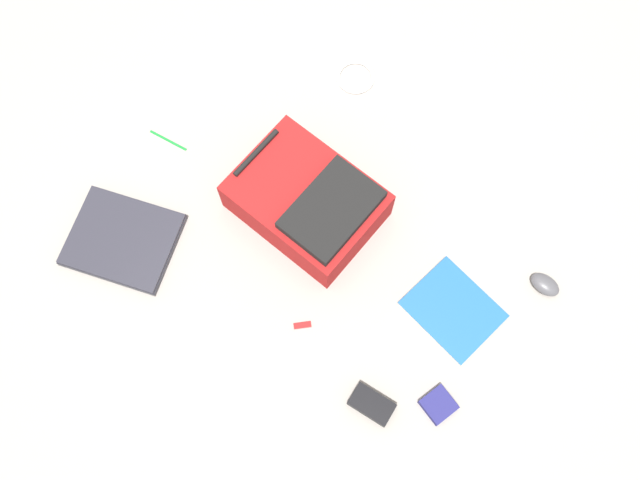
{
  "coord_description": "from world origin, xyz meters",
  "views": [
    {
      "loc": [
        -0.49,
        -0.47,
        1.97
      ],
      "look_at": [
        -0.01,
        -0.01,
        0.02
      ],
      "focal_mm": 38.26,
      "sensor_mm": 36.0,
      "label": 1
    }
  ],
  "objects_px": {
    "computer_mouse": "(545,284)",
    "usb_stick": "(302,325)",
    "pen_black": "(168,140)",
    "earbud_pouch": "(438,405)",
    "power_brick": "(372,404)",
    "cable_coil": "(356,77)",
    "backpack": "(308,202)",
    "book_comic": "(453,310)",
    "laptop": "(123,239)"
  },
  "relations": [
    {
      "from": "computer_mouse",
      "to": "usb_stick",
      "type": "relative_size",
      "value": 1.77
    },
    {
      "from": "pen_black",
      "to": "usb_stick",
      "type": "distance_m",
      "value": 0.74
    },
    {
      "from": "earbud_pouch",
      "to": "computer_mouse",
      "type": "bearing_deg",
      "value": 0.36
    },
    {
      "from": "power_brick",
      "to": "pen_black",
      "type": "distance_m",
      "value": 1.04
    },
    {
      "from": "cable_coil",
      "to": "earbud_pouch",
      "type": "relative_size",
      "value": 1.56
    },
    {
      "from": "backpack",
      "to": "earbud_pouch",
      "type": "height_order",
      "value": "backpack"
    },
    {
      "from": "cable_coil",
      "to": "earbud_pouch",
      "type": "height_order",
      "value": "earbud_pouch"
    },
    {
      "from": "book_comic",
      "to": "cable_coil",
      "type": "distance_m",
      "value": 0.84
    },
    {
      "from": "usb_stick",
      "to": "cable_coil",
      "type": "bearing_deg",
      "value": 32.75
    },
    {
      "from": "backpack",
      "to": "power_brick",
      "type": "bearing_deg",
      "value": -118.74
    },
    {
      "from": "pen_black",
      "to": "earbud_pouch",
      "type": "xyz_separation_m",
      "value": [
        -0.02,
        -1.17,
        0.01
      ]
    },
    {
      "from": "power_brick",
      "to": "earbud_pouch",
      "type": "height_order",
      "value": "power_brick"
    },
    {
      "from": "book_comic",
      "to": "usb_stick",
      "type": "bearing_deg",
      "value": 139.88
    },
    {
      "from": "backpack",
      "to": "pen_black",
      "type": "relative_size",
      "value": 3.23
    },
    {
      "from": "laptop",
      "to": "usb_stick",
      "type": "relative_size",
      "value": 7.76
    },
    {
      "from": "laptop",
      "to": "pen_black",
      "type": "relative_size",
      "value": 2.91
    },
    {
      "from": "computer_mouse",
      "to": "usb_stick",
      "type": "distance_m",
      "value": 0.73
    },
    {
      "from": "backpack",
      "to": "book_comic",
      "type": "relative_size",
      "value": 1.7
    },
    {
      "from": "book_comic",
      "to": "cable_coil",
      "type": "relative_size",
      "value": 2.04
    },
    {
      "from": "laptop",
      "to": "power_brick",
      "type": "bearing_deg",
      "value": -79.06
    },
    {
      "from": "power_brick",
      "to": "earbud_pouch",
      "type": "distance_m",
      "value": 0.19
    },
    {
      "from": "backpack",
      "to": "cable_coil",
      "type": "relative_size",
      "value": 3.47
    },
    {
      "from": "laptop",
      "to": "book_comic",
      "type": "relative_size",
      "value": 1.53
    },
    {
      "from": "computer_mouse",
      "to": "pen_black",
      "type": "bearing_deg",
      "value": 105.2
    },
    {
      "from": "computer_mouse",
      "to": "usb_stick",
      "type": "xyz_separation_m",
      "value": [
        -0.59,
        0.43,
        -0.01
      ]
    },
    {
      "from": "usb_stick",
      "to": "pen_black",
      "type": "bearing_deg",
      "value": 80.16
    },
    {
      "from": "book_comic",
      "to": "laptop",
      "type": "bearing_deg",
      "value": 121.89
    },
    {
      "from": "cable_coil",
      "to": "usb_stick",
      "type": "height_order",
      "value": "cable_coil"
    },
    {
      "from": "cable_coil",
      "to": "pen_black",
      "type": "height_order",
      "value": "cable_coil"
    },
    {
      "from": "laptop",
      "to": "earbud_pouch",
      "type": "height_order",
      "value": "laptop"
    },
    {
      "from": "power_brick",
      "to": "usb_stick",
      "type": "height_order",
      "value": "power_brick"
    },
    {
      "from": "book_comic",
      "to": "computer_mouse",
      "type": "relative_size",
      "value": 2.86
    },
    {
      "from": "computer_mouse",
      "to": "cable_coil",
      "type": "distance_m",
      "value": 0.9
    },
    {
      "from": "power_brick",
      "to": "pen_black",
      "type": "xyz_separation_m",
      "value": [
        0.15,
        1.03,
        -0.01
      ]
    },
    {
      "from": "power_brick",
      "to": "earbud_pouch",
      "type": "bearing_deg",
      "value": -45.99
    },
    {
      "from": "laptop",
      "to": "book_comic",
      "type": "bearing_deg",
      "value": -58.11
    },
    {
      "from": "power_brick",
      "to": "earbud_pouch",
      "type": "relative_size",
      "value": 1.48
    },
    {
      "from": "backpack",
      "to": "earbud_pouch",
      "type": "xyz_separation_m",
      "value": [
        -0.17,
        -0.67,
        -0.06
      ]
    },
    {
      "from": "backpack",
      "to": "power_brick",
      "type": "relative_size",
      "value": 3.64
    },
    {
      "from": "laptop",
      "to": "earbud_pouch",
      "type": "distance_m",
      "value": 1.05
    },
    {
      "from": "backpack",
      "to": "power_brick",
      "type": "xyz_separation_m",
      "value": [
        -0.3,
        -0.54,
        -0.06
      ]
    },
    {
      "from": "computer_mouse",
      "to": "earbud_pouch",
      "type": "relative_size",
      "value": 1.11
    },
    {
      "from": "computer_mouse",
      "to": "usb_stick",
      "type": "height_order",
      "value": "computer_mouse"
    },
    {
      "from": "book_comic",
      "to": "earbud_pouch",
      "type": "xyz_separation_m",
      "value": [
        -0.24,
        -0.15,
        0.0
      ]
    },
    {
      "from": "backpack",
      "to": "computer_mouse",
      "type": "height_order",
      "value": "backpack"
    },
    {
      "from": "book_comic",
      "to": "usb_stick",
      "type": "relative_size",
      "value": 5.06
    },
    {
      "from": "pen_black",
      "to": "usb_stick",
      "type": "bearing_deg",
      "value": -99.84
    },
    {
      "from": "computer_mouse",
      "to": "cable_coil",
      "type": "height_order",
      "value": "computer_mouse"
    },
    {
      "from": "laptop",
      "to": "cable_coil",
      "type": "xyz_separation_m",
      "value": [
        0.91,
        -0.11,
        -0.01
      ]
    },
    {
      "from": "power_brick",
      "to": "laptop",
      "type": "bearing_deg",
      "value": 100.94
    }
  ]
}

